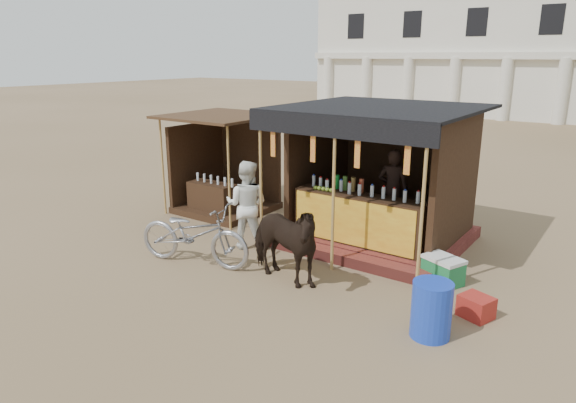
{
  "coord_description": "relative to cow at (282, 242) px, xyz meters",
  "views": [
    {
      "loc": [
        5.3,
        -5.9,
        3.72
      ],
      "look_at": [
        0.0,
        1.6,
        1.1
      ],
      "focal_mm": 32.0,
      "sensor_mm": 36.0,
      "label": 1
    }
  ],
  "objects": [
    {
      "name": "red_crate",
      "position": [
        3.05,
        0.65,
        -0.55
      ],
      "size": [
        0.54,
        0.5,
        0.33
      ],
      "primitive_type": "cube",
      "rotation": [
        0.0,
        0.0,
        -0.34
      ],
      "color": "maroon",
      "rests_on": "ground"
    },
    {
      "name": "cooler",
      "position": [
        2.25,
        1.53,
        -0.48
      ],
      "size": [
        0.76,
        0.65,
        0.46
      ],
      "color": "#1A783E",
      "rests_on": "ground"
    },
    {
      "name": "cow",
      "position": [
        0.0,
        0.0,
        0.0
      ],
      "size": [
        1.8,
        1.03,
        1.43
      ],
      "primitive_type": "imported",
      "rotation": [
        0.0,
        0.0,
        1.41
      ],
      "color": "black",
      "rests_on": "ground"
    },
    {
      "name": "ground",
      "position": [
        -0.57,
        -0.62,
        -0.72
      ],
      "size": [
        120.0,
        120.0,
        0.0
      ],
      "primitive_type": "plane",
      "color": "#846B4C",
      "rests_on": "ground"
    },
    {
      "name": "main_stall",
      "position": [
        0.44,
        2.74,
        0.31
      ],
      "size": [
        3.6,
        3.61,
        2.78
      ],
      "color": "maroon",
      "rests_on": "ground"
    },
    {
      "name": "bystander",
      "position": [
        -1.54,
        0.94,
        0.17
      ],
      "size": [
        1.05,
        0.95,
        1.77
      ],
      "primitive_type": "imported",
      "rotation": [
        0.0,
        0.0,
        3.54
      ],
      "color": "white",
      "rests_on": "ground"
    },
    {
      "name": "motorbike",
      "position": [
        -1.77,
        -0.3,
        -0.13
      ],
      "size": [
        2.34,
        1.28,
        1.16
      ],
      "primitive_type": "imported",
      "rotation": [
        0.0,
        0.0,
        1.81
      ],
      "color": "#97989F",
      "rests_on": "ground"
    },
    {
      "name": "blue_barrel",
      "position": [
        2.69,
        -0.26,
        -0.32
      ],
      "size": [
        0.56,
        0.56,
        0.8
      ],
      "primitive_type": "cylinder",
      "rotation": [
        0.0,
        0.0,
        -0.02
      ],
      "color": "#193BBD",
      "rests_on": "ground"
    },
    {
      "name": "background_building",
      "position": [
        -2.57,
        29.33,
        3.26
      ],
      "size": [
        26.0,
        7.45,
        8.18
      ],
      "color": "silver",
      "rests_on": "ground"
    },
    {
      "name": "secondary_stall",
      "position": [
        -3.74,
        2.62,
        0.14
      ],
      "size": [
        2.4,
        2.4,
        2.38
      ],
      "color": "#321F12",
      "rests_on": "ground"
    }
  ]
}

